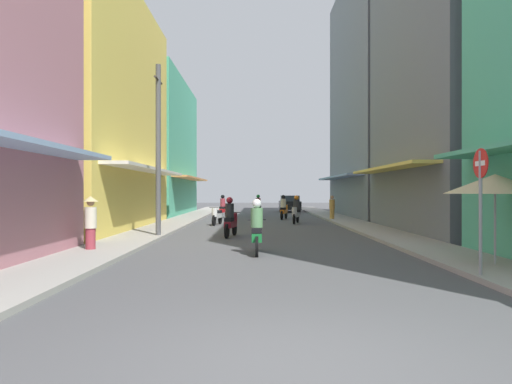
{
  "coord_description": "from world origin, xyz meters",
  "views": [
    {
      "loc": [
        -0.41,
        -4.73,
        1.78
      ],
      "look_at": [
        -0.47,
        16.88,
        1.77
      ],
      "focal_mm": 32.52,
      "sensor_mm": 36.0,
      "label": 1
    }
  ],
  "objects_px": {
    "pedestrian_midway": "(92,221)",
    "street_sign_no_entry": "(482,195)",
    "pedestrian_crossing": "(333,208)",
    "motorbike_silver": "(297,211)",
    "parked_car": "(291,204)",
    "motorbike_maroon": "(232,219)",
    "motorbike_green": "(258,229)",
    "motorbike_white": "(218,216)",
    "motorbike_black": "(259,207)",
    "utility_pole": "(160,149)",
    "motorbike_red": "(225,208)",
    "vendor_umbrella": "(497,184)",
    "motorbike_orange": "(285,208)"
  },
  "relations": [
    {
      "from": "motorbike_green",
      "to": "vendor_umbrella",
      "type": "relative_size",
      "value": 0.81
    },
    {
      "from": "pedestrian_midway",
      "to": "utility_pole",
      "type": "xyz_separation_m",
      "value": [
        1.04,
        4.38,
        2.48
      ]
    },
    {
      "from": "motorbike_green",
      "to": "pedestrian_crossing",
      "type": "bearing_deg",
      "value": 73.02
    },
    {
      "from": "motorbike_orange",
      "to": "street_sign_no_entry",
      "type": "relative_size",
      "value": 0.67
    },
    {
      "from": "pedestrian_crossing",
      "to": "utility_pole",
      "type": "relative_size",
      "value": 0.23
    },
    {
      "from": "motorbike_maroon",
      "to": "vendor_umbrella",
      "type": "xyz_separation_m",
      "value": [
        6.48,
        -7.62,
        1.26
      ]
    },
    {
      "from": "pedestrian_crossing",
      "to": "pedestrian_midway",
      "type": "bearing_deg",
      "value": -122.08
    },
    {
      "from": "motorbike_red",
      "to": "vendor_umbrella",
      "type": "xyz_separation_m",
      "value": [
        7.7,
        -20.97,
        1.26
      ]
    },
    {
      "from": "motorbike_black",
      "to": "motorbike_red",
      "type": "distance_m",
      "value": 3.0
    },
    {
      "from": "utility_pole",
      "to": "street_sign_no_entry",
      "type": "relative_size",
      "value": 2.52
    },
    {
      "from": "motorbike_black",
      "to": "pedestrian_crossing",
      "type": "distance_m",
      "value": 6.73
    },
    {
      "from": "motorbike_orange",
      "to": "motorbike_green",
      "type": "bearing_deg",
      "value": -96.1
    },
    {
      "from": "motorbike_green",
      "to": "utility_pole",
      "type": "relative_size",
      "value": 0.27
    },
    {
      "from": "vendor_umbrella",
      "to": "motorbike_green",
      "type": "bearing_deg",
      "value": 154.2
    },
    {
      "from": "motorbike_black",
      "to": "motorbike_green",
      "type": "relative_size",
      "value": 0.98
    },
    {
      "from": "utility_pole",
      "to": "street_sign_no_entry",
      "type": "height_order",
      "value": "utility_pole"
    },
    {
      "from": "pedestrian_crossing",
      "to": "motorbike_silver",
      "type": "bearing_deg",
      "value": -133.61
    },
    {
      "from": "motorbike_black",
      "to": "motorbike_silver",
      "type": "relative_size",
      "value": 1.0
    },
    {
      "from": "motorbike_white",
      "to": "utility_pole",
      "type": "bearing_deg",
      "value": -103.38
    },
    {
      "from": "motorbike_white",
      "to": "utility_pole",
      "type": "relative_size",
      "value": 0.27
    },
    {
      "from": "motorbike_black",
      "to": "motorbike_silver",
      "type": "height_order",
      "value": "same"
    },
    {
      "from": "motorbike_white",
      "to": "parked_car",
      "type": "bearing_deg",
      "value": 72.53
    },
    {
      "from": "motorbike_orange",
      "to": "motorbike_green",
      "type": "relative_size",
      "value": 0.97
    },
    {
      "from": "street_sign_no_entry",
      "to": "motorbike_green",
      "type": "bearing_deg",
      "value": 138.04
    },
    {
      "from": "street_sign_no_entry",
      "to": "parked_car",
      "type": "bearing_deg",
      "value": 92.74
    },
    {
      "from": "street_sign_no_entry",
      "to": "motorbike_maroon",
      "type": "bearing_deg",
      "value": 121.38
    },
    {
      "from": "motorbike_white",
      "to": "motorbike_red",
      "type": "xyz_separation_m",
      "value": [
        -0.12,
        6.81,
        0.2
      ]
    },
    {
      "from": "pedestrian_midway",
      "to": "motorbike_green",
      "type": "bearing_deg",
      "value": -1.9
    },
    {
      "from": "motorbike_green",
      "to": "motorbike_white",
      "type": "bearing_deg",
      "value": 100.41
    },
    {
      "from": "parked_car",
      "to": "street_sign_no_entry",
      "type": "relative_size",
      "value": 1.55
    },
    {
      "from": "pedestrian_midway",
      "to": "motorbike_maroon",
      "type": "bearing_deg",
      "value": 51.76
    },
    {
      "from": "pedestrian_midway",
      "to": "street_sign_no_entry",
      "type": "height_order",
      "value": "street_sign_no_entry"
    },
    {
      "from": "parked_car",
      "to": "pedestrian_midway",
      "type": "bearing_deg",
      "value": -105.78
    },
    {
      "from": "motorbike_black",
      "to": "pedestrian_midway",
      "type": "distance_m",
      "value": 20.65
    },
    {
      "from": "motorbike_silver",
      "to": "parked_car",
      "type": "bearing_deg",
      "value": 87.21
    },
    {
      "from": "motorbike_maroon",
      "to": "street_sign_no_entry",
      "type": "distance_m",
      "value": 10.58
    },
    {
      "from": "motorbike_white",
      "to": "motorbike_red",
      "type": "bearing_deg",
      "value": 90.99
    },
    {
      "from": "pedestrian_midway",
      "to": "motorbike_silver",
      "type": "bearing_deg",
      "value": 60.74
    },
    {
      "from": "motorbike_green",
      "to": "motorbike_maroon",
      "type": "bearing_deg",
      "value": 101.59
    },
    {
      "from": "pedestrian_midway",
      "to": "street_sign_no_entry",
      "type": "relative_size",
      "value": 0.63
    },
    {
      "from": "street_sign_no_entry",
      "to": "motorbike_white",
      "type": "bearing_deg",
      "value": 112.95
    },
    {
      "from": "motorbike_white",
      "to": "vendor_umbrella",
      "type": "bearing_deg",
      "value": -61.85
    },
    {
      "from": "motorbike_black",
      "to": "vendor_umbrella",
      "type": "distance_m",
      "value": 23.51
    },
    {
      "from": "motorbike_maroon",
      "to": "parked_car",
      "type": "xyz_separation_m",
      "value": [
        3.97,
        22.65,
        0.04
      ]
    },
    {
      "from": "motorbike_black",
      "to": "street_sign_no_entry",
      "type": "xyz_separation_m",
      "value": [
        4.37,
        -24.23,
        1.01
      ]
    },
    {
      "from": "motorbike_orange",
      "to": "street_sign_no_entry",
      "type": "bearing_deg",
      "value": -82.58
    },
    {
      "from": "parked_car",
      "to": "pedestrian_midway",
      "type": "relative_size",
      "value": 2.48
    },
    {
      "from": "pedestrian_crossing",
      "to": "motorbike_maroon",
      "type": "bearing_deg",
      "value": -118.88
    },
    {
      "from": "motorbike_maroon",
      "to": "street_sign_no_entry",
      "type": "xyz_separation_m",
      "value": [
        5.48,
        -8.99,
        1.01
      ]
    },
    {
      "from": "pedestrian_crossing",
      "to": "utility_pole",
      "type": "height_order",
      "value": "utility_pole"
    }
  ]
}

